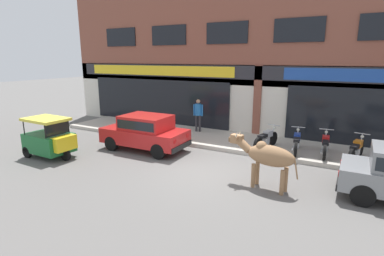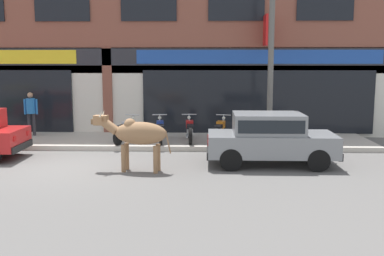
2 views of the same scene
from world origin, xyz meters
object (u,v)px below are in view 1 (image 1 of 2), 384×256
object	(u,v)px
car_0	(145,131)
pedestrian	(198,112)
motorcycle_2	(325,145)
cow	(267,156)
motorcycle_0	(266,139)
motorcycle_1	(297,142)
auto_rickshaw	(50,140)
motorcycle_3	(356,150)

from	to	relation	value
car_0	pedestrian	distance (m)	3.39
car_0	motorcycle_2	world-z (taller)	car_0
car_0	motorcycle_2	size ratio (longest dim) A/B	2.01
cow	motorcycle_2	xyz separation A→B (m)	(1.25, 3.64, -0.46)
motorcycle_0	pedestrian	size ratio (longest dim) A/B	1.11
car_0	motorcycle_2	xyz separation A→B (m)	(6.62, 2.28, -0.27)
motorcycle_1	motorcycle_2	size ratio (longest dim) A/B	1.00
cow	motorcycle_0	bearing A→B (deg)	105.04
motorcycle_1	cow	bearing A→B (deg)	-93.94
auto_rickshaw	motorcycle_2	xyz separation A→B (m)	(9.25, 4.75, -0.11)
motorcycle_2	pedestrian	xyz separation A→B (m)	(-5.88, 1.01, 0.60)
car_0	motorcycle_0	xyz separation A→B (m)	(4.44, 2.09, -0.27)
motorcycle_0	motorcycle_2	xyz separation A→B (m)	(2.18, 0.19, 0.00)
auto_rickshaw	motorcycle_1	bearing A→B (deg)	29.32
motorcycle_0	motorcycle_2	distance (m)	2.18
auto_rickshaw	motorcycle_0	distance (m)	8.42
cow	motorcycle_0	xyz separation A→B (m)	(-0.93, 3.45, -0.46)
pedestrian	motorcycle_3	bearing A→B (deg)	-9.13
auto_rickshaw	motorcycle_2	distance (m)	10.40
cow	motorcycle_3	bearing A→B (deg)	57.20
auto_rickshaw	motorcycle_0	world-z (taller)	auto_rickshaw
motorcycle_0	motorcycle_3	size ratio (longest dim) A/B	1.00
car_0	motorcycle_3	bearing A→B (deg)	15.93
car_0	auto_rickshaw	world-z (taller)	auto_rickshaw
auto_rickshaw	pedestrian	xyz separation A→B (m)	(3.37, 5.75, 0.49)
motorcycle_0	motorcycle_1	world-z (taller)	same
auto_rickshaw	motorcycle_2	world-z (taller)	auto_rickshaw
car_0	motorcycle_1	world-z (taller)	car_0
motorcycle_2	pedestrian	bearing A→B (deg)	170.28
auto_rickshaw	motorcycle_3	xyz separation A→B (m)	(10.28, 4.64, -0.11)
motorcycle_2	motorcycle_1	bearing A→B (deg)	-173.49
motorcycle_3	pedestrian	distance (m)	7.02
auto_rickshaw	motorcycle_1	distance (m)	9.46
auto_rickshaw	motorcycle_1	size ratio (longest dim) A/B	1.11
cow	motorcycle_0	size ratio (longest dim) A/B	1.20
cow	auto_rickshaw	distance (m)	8.09
motorcycle_1	pedestrian	bearing A→B (deg)	167.03
motorcycle_0	motorcycle_3	distance (m)	3.21
pedestrian	motorcycle_1	bearing A→B (deg)	-12.97
motorcycle_1	motorcycle_2	distance (m)	1.01
motorcycle_0	motorcycle_1	xyz separation A→B (m)	(1.17, 0.08, 0.00)
motorcycle_1	pedestrian	distance (m)	5.04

